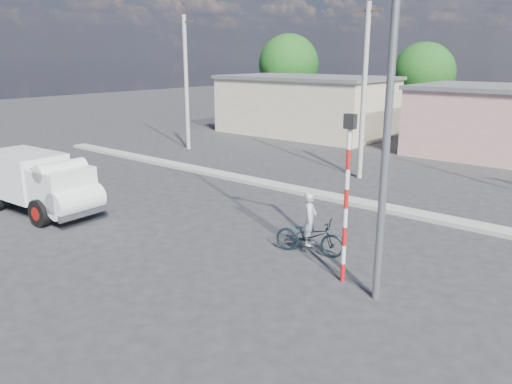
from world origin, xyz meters
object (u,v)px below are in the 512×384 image
Objects in this scene: bicycle at (310,236)px; cyclist at (310,229)px; traffic_pole at (347,185)px; streetlight at (383,90)px; truck at (40,182)px.

cyclist reaches higher than bicycle.
bicycle is at bearing -0.00° from cyclist.
traffic_pole is 0.48× the size of streetlight.
truck is 10.36m from cyclist.
truck is at bearing -172.13° from streetlight.
truck is at bearing -170.06° from traffic_pole.
truck is 13.22m from streetlight.
truck is 11.87m from traffic_pole.
cyclist is 0.17× the size of streetlight.
traffic_pole is at bearing 162.27° from streetlight.
cyclist is at bearing 149.21° from traffic_pole.
streetlight reaches higher than cyclist.
truck is at bearing 92.24° from cyclist.
traffic_pole is 2.56m from streetlight.
cyclist is 0.36× the size of traffic_pole.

